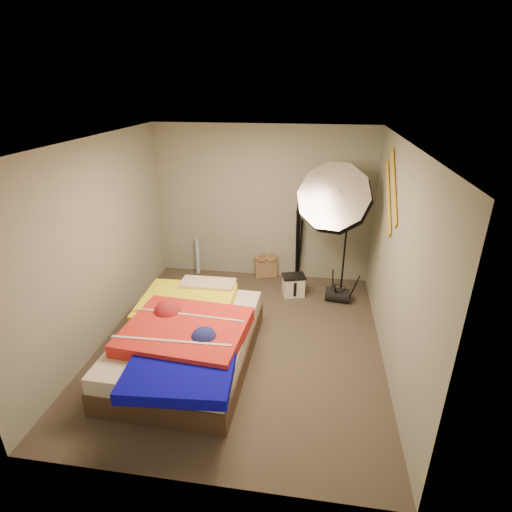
% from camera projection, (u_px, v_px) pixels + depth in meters
% --- Properties ---
extents(floor, '(4.00, 4.00, 0.00)m').
position_uv_depth(floor, '(241.00, 342.00, 5.13)').
color(floor, '#4D4438').
rests_on(floor, ground).
extents(ceiling, '(4.00, 4.00, 0.00)m').
position_uv_depth(ceiling, '(238.00, 141.00, 4.13)').
color(ceiling, silver).
rests_on(ceiling, wall_back).
extents(wall_back, '(3.50, 0.00, 3.50)m').
position_uv_depth(wall_back, '(263.00, 204.00, 6.44)').
color(wall_back, gray).
rests_on(wall_back, floor).
extents(wall_front, '(3.50, 0.00, 3.50)m').
position_uv_depth(wall_front, '(187.00, 362.00, 2.82)').
color(wall_front, gray).
rests_on(wall_front, floor).
extents(wall_left, '(0.00, 4.00, 4.00)m').
position_uv_depth(wall_left, '(99.00, 244.00, 4.87)').
color(wall_left, gray).
rests_on(wall_left, floor).
extents(wall_right, '(0.00, 4.00, 4.00)m').
position_uv_depth(wall_right, '(396.00, 262.00, 4.39)').
color(wall_right, gray).
rests_on(wall_right, floor).
extents(tote_bag, '(0.40, 0.27, 0.38)m').
position_uv_depth(tote_bag, '(266.00, 267.00, 6.77)').
color(tote_bag, '#9B7754').
rests_on(tote_bag, floor).
extents(wrapping_roll, '(0.11, 0.19, 0.62)m').
position_uv_depth(wrapping_roll, '(198.00, 256.00, 6.88)').
color(wrapping_roll, '#5488BA').
rests_on(wrapping_roll, floor).
extents(camera_case, '(0.37, 0.30, 0.32)m').
position_uv_depth(camera_case, '(293.00, 286.00, 6.19)').
color(camera_case, white).
rests_on(camera_case, floor).
extents(duffel_bag, '(0.38, 0.26, 0.22)m').
position_uv_depth(duffel_bag, '(337.00, 295.00, 6.04)').
color(duffel_bag, black).
rests_on(duffel_bag, floor).
extents(wall_stripe_upper, '(0.02, 0.91, 0.78)m').
position_uv_depth(wall_stripe_upper, '(394.00, 186.00, 4.66)').
color(wall_stripe_upper, gold).
rests_on(wall_stripe_upper, wall_right).
extents(wall_stripe_lower, '(0.02, 0.91, 0.78)m').
position_uv_depth(wall_stripe_lower, '(388.00, 197.00, 4.96)').
color(wall_stripe_lower, gold).
rests_on(wall_stripe_lower, wall_right).
extents(bed, '(1.51, 2.29, 0.61)m').
position_uv_depth(bed, '(188.00, 339.00, 4.66)').
color(bed, '#4E392A').
rests_on(bed, floor).
extents(photo_umbrella, '(1.38, 1.09, 2.19)m').
position_uv_depth(photo_umbrella, '(335.00, 200.00, 5.50)').
color(photo_umbrella, black).
rests_on(photo_umbrella, floor).
extents(camera_tripod, '(0.08, 0.08, 1.37)m').
position_uv_depth(camera_tripod, '(299.00, 236.00, 6.42)').
color(camera_tripod, black).
rests_on(camera_tripod, floor).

